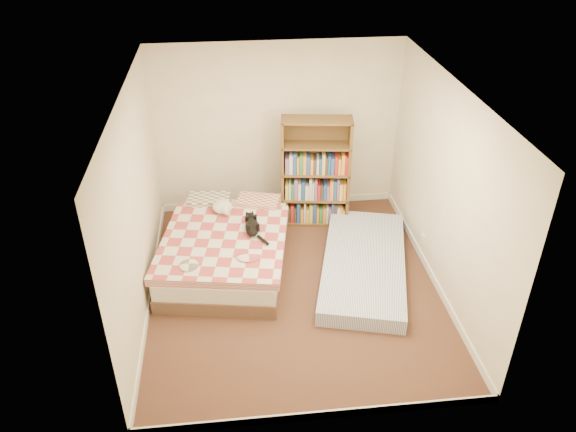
{
  "coord_description": "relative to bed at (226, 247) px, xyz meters",
  "views": [
    {
      "loc": [
        -0.68,
        -5.42,
        4.4
      ],
      "look_at": [
        -0.04,
        0.3,
        0.84
      ],
      "focal_mm": 35.0,
      "sensor_mm": 36.0,
      "label": 1
    }
  ],
  "objects": [
    {
      "name": "black_cat",
      "position": [
        0.35,
        -0.01,
        0.31
      ],
      "size": [
        0.23,
        0.66,
        0.15
      ],
      "rotation": [
        0.0,
        0.0,
        0.06
      ],
      "color": "black",
      "rests_on": "bed"
    },
    {
      "name": "bookshelf",
      "position": [
        1.29,
        0.92,
        0.33
      ],
      "size": [
        1.0,
        0.44,
        1.59
      ],
      "rotation": [
        0.0,
        0.0,
        -0.13
      ],
      "color": "brown",
      "rests_on": "room"
    },
    {
      "name": "white_dog",
      "position": [
        -0.02,
        0.48,
        0.32
      ],
      "size": [
        0.37,
        0.38,
        0.14
      ],
      "rotation": [
        0.0,
        0.0,
        -0.46
      ],
      "color": "silver",
      "rests_on": "bed"
    },
    {
      "name": "bed",
      "position": [
        0.0,
        0.0,
        0.0
      ],
      "size": [
        1.78,
        2.28,
        0.55
      ],
      "rotation": [
        0.0,
        0.0,
        -0.17
      ],
      "color": "brown",
      "rests_on": "room"
    },
    {
      "name": "room",
      "position": [
        0.81,
        -0.57,
        0.95
      ],
      "size": [
        3.51,
        4.01,
        2.51
      ],
      "color": "#4F2D21",
      "rests_on": "ground"
    },
    {
      "name": "floor_mattress",
      "position": [
        1.74,
        -0.37,
        -0.15
      ],
      "size": [
        1.55,
        2.43,
        0.2
      ],
      "primitive_type": "cube",
      "rotation": [
        0.0,
        0.0,
        -0.26
      ],
      "color": "#687CAE",
      "rests_on": "room"
    }
  ]
}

